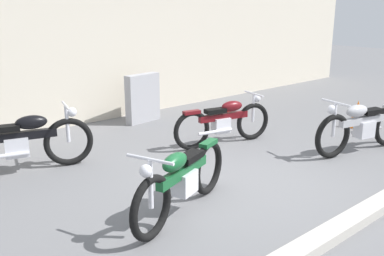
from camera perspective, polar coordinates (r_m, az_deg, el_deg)
The scene contains 10 objects.
ground_plane at distance 6.19m, azimuth 6.32°, elevation -7.07°, with size 40.00×40.00×0.00m, color slate.
building_wall at distance 9.29m, azimuth -13.90°, elevation 10.39°, with size 18.00×0.30×3.16m, color beige.
curb_strip at distance 5.28m, azimuth 20.12°, elevation -11.54°, with size 18.00×0.24×0.12m, color #B7B2A8.
stone_marker at distance 9.18m, azimuth -6.51°, elevation 3.92°, with size 0.80×0.20×1.02m, color #9E9EA3.
helmet at distance 9.50m, azimuth 4.38°, elevation 2.08°, with size 0.27×0.27×0.27m, color maroon.
traffic_cone at distance 9.37m, azimuth 20.94°, elevation 1.74°, with size 0.32×0.32×0.55m, color orange.
motorcycle_black at distance 6.83m, azimuth -21.58°, elevation -1.75°, with size 2.09×0.82×0.96m.
motorcycle_maroon at distance 7.66m, azimuth 4.28°, elevation 0.88°, with size 1.93×0.67×0.88m.
motorcycle_green at distance 5.10m, azimuth -1.33°, elevation -6.79°, with size 1.95×0.90×0.92m.
motorcycle_silver at distance 7.79m, azimuth 21.47°, elevation 0.27°, with size 2.07×0.70×0.94m.
Camera 1 is at (-4.21, -3.84, 2.42)m, focal length 40.48 mm.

